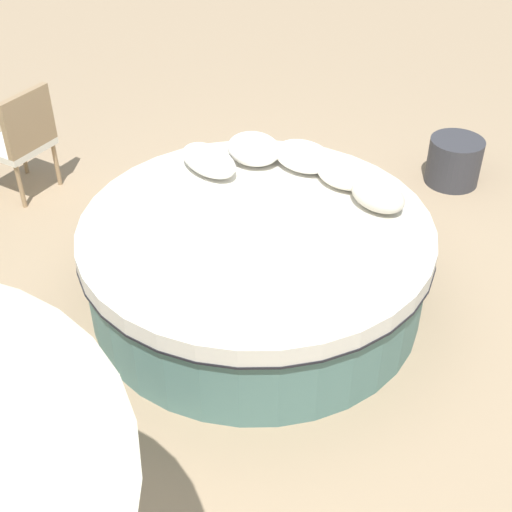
# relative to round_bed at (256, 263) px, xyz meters

# --- Properties ---
(ground_plane) EXTENTS (16.00, 16.00, 0.00)m
(ground_plane) POSITION_rel_round_bed_xyz_m (0.00, 0.00, -0.35)
(ground_plane) COLOR #9E8466
(round_bed) EXTENTS (2.43, 2.43, 0.68)m
(round_bed) POSITION_rel_round_bed_xyz_m (0.00, 0.00, 0.00)
(round_bed) COLOR #4C726B
(round_bed) RESTS_ON ground_plane
(throw_pillow_0) EXTENTS (0.43, 0.28, 0.20)m
(throw_pillow_0) POSITION_rel_round_bed_xyz_m (-0.38, -0.78, 0.43)
(throw_pillow_0) COLOR beige
(throw_pillow_0) RESTS_ON round_bed
(throw_pillow_1) EXTENTS (0.46, 0.36, 0.15)m
(throw_pillow_1) POSITION_rel_round_bed_xyz_m (-0.01, -0.85, 0.41)
(throw_pillow_1) COLOR silver
(throw_pillow_1) RESTS_ON round_bed
(throw_pillow_2) EXTENTS (0.51, 0.38, 0.16)m
(throw_pillow_2) POSITION_rel_round_bed_xyz_m (0.37, -0.78, 0.41)
(throw_pillow_2) COLOR white
(throw_pillow_2) RESTS_ON round_bed
(throw_pillow_3) EXTENTS (0.44, 0.38, 0.21)m
(throw_pillow_3) POSITION_rel_round_bed_xyz_m (0.67, -0.54, 0.44)
(throw_pillow_3) COLOR white
(throw_pillow_3) RESTS_ON round_bed
(throw_pillow_4) EXTENTS (0.54, 0.30, 0.19)m
(throw_pillow_4) POSITION_rel_round_bed_xyz_m (0.77, -0.18, 0.43)
(throw_pillow_4) COLOR white
(throw_pillow_4) RESTS_ON round_bed
(patio_chair) EXTENTS (0.64, 0.66, 0.98)m
(patio_chair) POSITION_rel_round_bed_xyz_m (2.45, 0.57, 0.21)
(patio_chair) COLOR #997A56
(patio_chair) RESTS_ON ground_plane
(side_table) EXTENTS (0.48, 0.48, 0.43)m
(side_table) POSITION_rel_round_bed_xyz_m (0.13, -2.47, -0.13)
(side_table) COLOR #333338
(side_table) RESTS_ON ground_plane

